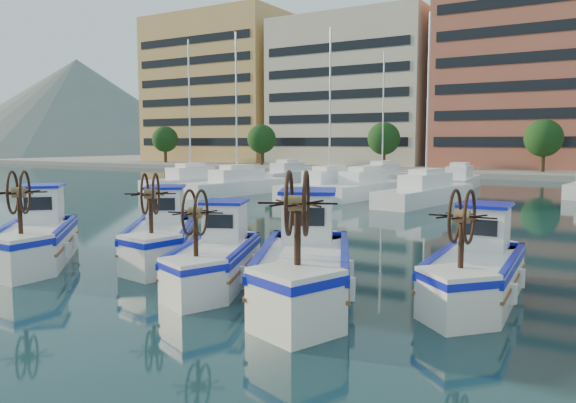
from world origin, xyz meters
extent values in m
plane|color=#1A3E44|center=(0.00, 0.00, 0.00)|extent=(300.00, 300.00, 0.00)
cube|color=gray|center=(0.00, 67.00, 0.30)|extent=(180.00, 40.00, 0.60)
cube|color=tan|center=(-48.00, 65.00, 12.60)|extent=(24.00, 14.00, 24.00)
cube|color=black|center=(-48.00, 58.00, 12.60)|extent=(22.08, 0.12, 21.60)
cube|color=beige|center=(-23.00, 65.00, 11.10)|extent=(23.00, 14.00, 21.00)
cube|color=black|center=(-23.00, 58.00, 11.10)|extent=(21.16, 0.12, 18.90)
cube|color=#A85641|center=(1.00, 65.00, 13.10)|extent=(22.00, 14.00, 25.00)
cube|color=black|center=(1.00, 58.00, 13.10)|extent=(20.24, 0.12, 22.50)
cylinder|color=#3F2B19|center=(-50.00, 53.50, 1.50)|extent=(0.50, 0.50, 3.00)
sphere|color=#1B4418|center=(-50.00, 53.50, 4.20)|extent=(4.00, 4.00, 4.00)
cylinder|color=#3F2B19|center=(-32.00, 53.50, 1.50)|extent=(0.50, 0.50, 3.00)
sphere|color=#1B4418|center=(-32.00, 53.50, 4.20)|extent=(4.00, 4.00, 4.00)
cylinder|color=#3F2B19|center=(-14.00, 53.50, 1.50)|extent=(0.50, 0.50, 3.00)
sphere|color=#1B4418|center=(-14.00, 53.50, 4.20)|extent=(4.00, 4.00, 4.00)
cylinder|color=#3F2B19|center=(4.00, 53.50, 1.50)|extent=(0.50, 0.50, 3.00)
sphere|color=#1B4418|center=(4.00, 53.50, 4.20)|extent=(4.00, 4.00, 4.00)
cone|color=slate|center=(-140.00, 110.00, 0.00)|extent=(180.00, 180.00, 60.00)
cube|color=white|center=(-17.40, 21.44, 0.50)|extent=(3.26, 8.51, 1.00)
cylinder|color=silver|center=(-17.40, 21.44, 6.00)|extent=(0.12, 0.12, 11.00)
cube|color=white|center=(-12.53, 20.84, 0.50)|extent=(3.64, 9.59, 1.00)
cylinder|color=silver|center=(-12.53, 20.84, 6.00)|extent=(0.12, 0.12, 11.00)
cube|color=white|center=(-6.06, 22.80, 0.50)|extent=(3.39, 10.04, 1.00)
cylinder|color=silver|center=(-6.06, 22.80, 6.00)|extent=(0.12, 0.12, 11.00)
cube|color=white|center=(-3.69, 23.30, 0.50)|extent=(3.34, 8.99, 1.00)
cube|color=white|center=(1.05, 21.81, 0.50)|extent=(3.57, 9.92, 1.00)
cylinder|color=silver|center=(1.05, 21.81, 6.00)|extent=(0.12, 0.12, 11.00)
cube|color=white|center=(-15.90, 33.62, 0.50)|extent=(2.26, 8.45, 1.00)
cube|color=white|center=(-6.58, 34.08, 0.50)|extent=(2.88, 9.30, 1.00)
cylinder|color=silver|center=(-6.58, 34.08, 6.00)|extent=(0.12, 0.12, 11.00)
cube|color=white|center=(0.19, 33.54, 0.50)|extent=(2.95, 8.99, 1.00)
cube|color=white|center=(-4.39, -1.14, 0.56)|extent=(4.47, 4.53, 1.11)
cube|color=#0D19B3|center=(-4.39, -1.14, 0.98)|extent=(4.60, 4.67, 0.17)
cube|color=blue|center=(-4.39, -1.14, 0.91)|extent=(3.86, 3.92, 0.06)
cube|color=white|center=(-5.28, -0.23, 1.70)|extent=(1.80, 1.80, 1.17)
cube|color=#0D19B3|center=(-5.28, -0.23, 2.33)|extent=(2.02, 2.03, 0.08)
cylinder|color=#331E14|center=(-3.07, -2.52, 1.73)|extent=(0.13, 0.13, 1.23)
cylinder|color=brown|center=(-3.07, -2.52, 2.39)|extent=(0.45, 0.45, 0.30)
torus|color=#331E14|center=(-3.18, -2.63, 2.39)|extent=(0.92, 0.94, 1.24)
torus|color=#331E14|center=(-2.95, -2.41, 2.39)|extent=(0.92, 0.94, 1.24)
cube|color=white|center=(-1.23, 1.11, 0.54)|extent=(4.03, 4.60, 1.08)
cube|color=#0D19B3|center=(-1.23, 1.11, 0.95)|extent=(4.15, 4.73, 0.16)
cube|color=blue|center=(-1.23, 1.11, 0.89)|extent=(3.45, 4.01, 0.06)
cube|color=white|center=(-1.96, 2.11, 1.65)|extent=(1.70, 1.75, 1.13)
cube|color=#0D19B3|center=(-1.96, 2.11, 2.27)|extent=(1.92, 1.96, 0.08)
cylinder|color=#331E14|center=(-0.15, -0.40, 1.68)|extent=(0.12, 0.12, 1.20)
cylinder|color=brown|center=(-0.15, -0.40, 2.32)|extent=(0.44, 0.43, 0.29)
torus|color=#331E14|center=(-0.27, -0.49, 2.32)|extent=(0.76, 1.02, 1.21)
torus|color=#331E14|center=(-0.02, -0.31, 2.32)|extent=(0.76, 1.02, 1.21)
cube|color=white|center=(2.13, -0.37, 0.50)|extent=(3.14, 4.34, 1.00)
cube|color=#0D19B3|center=(2.13, -0.37, 0.88)|extent=(3.24, 4.47, 0.15)
cube|color=blue|center=(2.13, -0.37, 0.82)|extent=(2.64, 3.83, 0.06)
cube|color=white|center=(1.68, 0.68, 1.52)|extent=(1.45, 1.55, 1.04)
cube|color=#0D19B3|center=(1.68, 0.68, 2.09)|extent=(1.63, 1.73, 0.08)
cylinder|color=#331E14|center=(2.80, -1.94, 1.55)|extent=(0.11, 0.11, 1.10)
cylinder|color=brown|center=(2.80, -1.94, 2.14)|extent=(0.38, 0.36, 0.27)
torus|color=#331E14|center=(2.67, -1.99, 2.14)|extent=(0.50, 1.05, 1.11)
torus|color=#331E14|center=(2.93, -1.88, 2.14)|extent=(0.50, 1.05, 1.11)
cube|color=white|center=(4.95, -0.52, 0.60)|extent=(3.90, 5.21, 1.20)
cube|color=#0D19B3|center=(4.95, -0.52, 1.05)|extent=(4.02, 5.37, 0.18)
cube|color=blue|center=(4.95, -0.52, 0.98)|extent=(3.29, 4.59, 0.07)
cube|color=white|center=(4.37, 0.72, 1.83)|extent=(1.77, 1.88, 1.26)
cube|color=#0D19B3|center=(4.37, 0.72, 2.51)|extent=(2.00, 2.11, 0.09)
cylinder|color=#331E14|center=(5.83, -2.38, 1.86)|extent=(0.14, 0.14, 1.32)
cylinder|color=brown|center=(5.83, -2.38, 2.57)|extent=(0.47, 0.44, 0.32)
torus|color=#331E14|center=(5.67, -2.45, 2.57)|extent=(0.64, 1.24, 1.34)
torus|color=#331E14|center=(5.98, -2.30, 2.57)|extent=(0.64, 1.24, 1.34)
cube|color=white|center=(8.47, 1.58, 0.52)|extent=(1.97, 4.25, 1.04)
cube|color=#0D19B3|center=(8.47, 1.58, 0.92)|extent=(2.03, 4.38, 0.16)
cube|color=blue|center=(8.47, 1.58, 0.86)|extent=(1.56, 3.82, 0.06)
cube|color=white|center=(8.42, 2.78, 1.59)|extent=(1.15, 1.34, 1.09)
cube|color=#0D19B3|center=(8.42, 2.78, 2.19)|extent=(1.31, 1.50, 0.08)
cylinder|color=#331E14|center=(8.55, -0.21, 1.62)|extent=(0.12, 0.12, 1.15)
cylinder|color=brown|center=(8.55, -0.21, 2.24)|extent=(0.33, 0.29, 0.28)
torus|color=#331E14|center=(8.40, -0.21, 2.24)|extent=(0.12, 1.17, 1.16)
torus|color=#331E14|center=(8.70, -0.20, 2.24)|extent=(0.12, 1.17, 1.16)
camera|label=1|loc=(11.37, -12.05, 3.79)|focal=35.00mm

